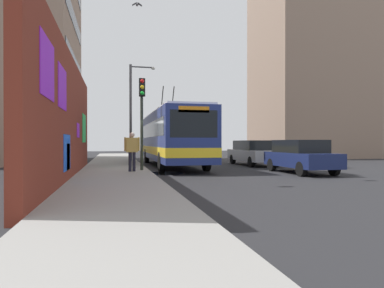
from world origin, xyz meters
TOP-DOWN VIEW (x-y plane):
  - ground_plane at (0.00, 0.00)m, footprint 80.00×80.00m
  - sidewalk_slab at (0.00, 1.60)m, footprint 48.00×3.20m
  - graffiti_wall at (-3.35, 3.35)m, footprint 15.31×0.32m
  - building_far_left at (10.52, 9.20)m, footprint 12.12×9.26m
  - building_far_right at (12.86, -17.00)m, footprint 8.34×9.66m
  - city_bus at (3.32, -1.80)m, footprint 11.99×2.57m
  - parked_car_navy at (-2.61, -7.00)m, footprint 4.31×1.81m
  - parked_car_silver at (3.12, -7.00)m, footprint 4.88×1.80m
  - pedestrian_at_curb at (-1.60, 0.84)m, footprint 0.24×0.70m
  - traffic_light at (-1.04, 0.35)m, footprint 0.49×0.28m
  - street_lamp at (7.64, 0.25)m, footprint 0.44×1.84m
  - curbside_puddle at (-1.20, -0.60)m, footprint 2.05×2.05m

SIDE VIEW (x-z plane):
  - ground_plane at x=0.00m, z-range 0.00..0.00m
  - curbside_puddle at x=-1.20m, z-range 0.00..0.00m
  - sidewalk_slab at x=0.00m, z-range 0.00..0.15m
  - parked_car_navy at x=-2.61m, z-range 0.04..1.62m
  - parked_car_silver at x=3.12m, z-range 0.05..1.63m
  - pedestrian_at_curb at x=-1.60m, z-range 0.32..2.08m
  - city_bus at x=3.32m, z-range -0.71..4.36m
  - graffiti_wall at x=-3.35m, z-range 0.00..4.78m
  - traffic_light at x=-1.04m, z-range 0.89..5.23m
  - street_lamp at x=7.64m, z-range 0.65..7.54m
  - building_far_left at x=10.52m, z-range 0.00..19.97m
  - building_far_right at x=12.86m, z-range 0.00..21.36m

